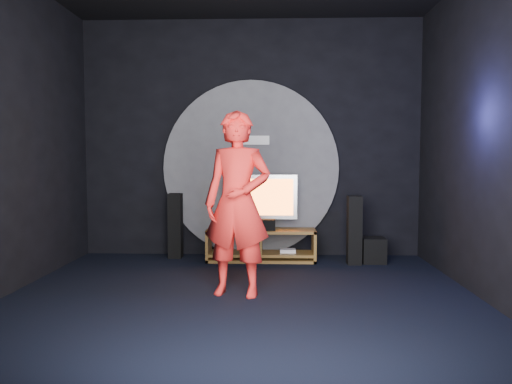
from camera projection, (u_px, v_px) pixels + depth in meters
floor at (240, 302)px, 5.06m from camera, size 5.00×5.00×0.00m
back_wall at (251, 138)px, 7.43m from camera, size 5.00×0.04×3.50m
front_wall at (205, 100)px, 2.45m from camera, size 5.00×0.04×3.50m
right_wall at (496, 128)px, 4.85m from camera, size 0.04×5.00×3.50m
wall_disc_panel at (251, 169)px, 7.41m from camera, size 2.60×0.11×2.60m
media_console at (262, 247)px, 7.08m from camera, size 1.54×0.45×0.45m
tv at (261, 199)px, 7.10m from camera, size 1.02×0.22×0.77m
center_speaker at (261, 225)px, 6.98m from camera, size 0.40×0.15×0.15m
remote at (225, 230)px, 6.96m from camera, size 0.18×0.05×0.02m
tower_speaker_left at (175, 226)px, 7.28m from camera, size 0.19×0.21×0.94m
tower_speaker_right at (354, 230)px, 6.84m from camera, size 0.19×0.21×0.94m
subwoofer at (373, 250)px, 6.96m from camera, size 0.32×0.32×0.35m
player at (237, 204)px, 5.27m from camera, size 0.79×0.60×1.96m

